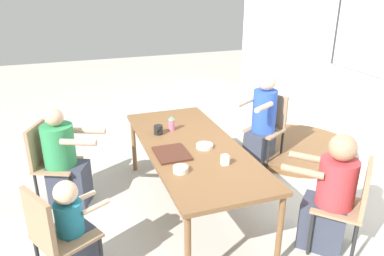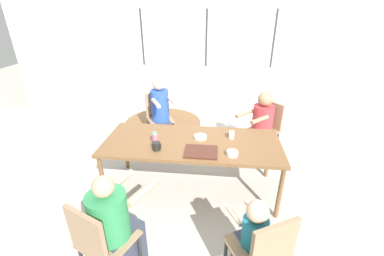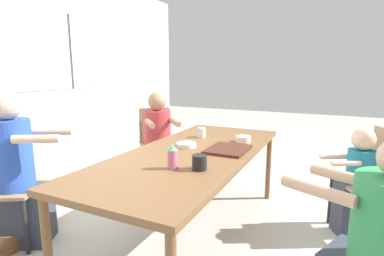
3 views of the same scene
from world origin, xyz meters
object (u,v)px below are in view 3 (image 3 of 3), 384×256
sippy_cup (173,156)px  bowl_cereal (243,139)px  bowl_white_shallow (186,145)px  coffee_mug (200,162)px  person_man_teal_shirt (159,142)px  milk_carton_small (201,132)px  chair_for_man_teal_shirt (156,137)px  person_woman_green_shirt (18,174)px  chair_for_toddler (376,173)px  person_toddler (355,185)px

sippy_cup → bowl_cereal: bearing=-11.9°
bowl_white_shallow → bowl_cereal: bearing=-43.6°
coffee_mug → bowl_white_shallow: bearing=35.1°
person_man_teal_shirt → milk_carton_small: size_ratio=11.89×
chair_for_man_teal_shirt → person_man_teal_shirt: size_ratio=0.80×
person_woman_green_shirt → coffee_mug: 1.42m
chair_for_toddler → person_man_teal_shirt: bearing=55.4°
person_man_teal_shirt → bowl_white_shallow: size_ratio=6.74×
coffee_mug → sippy_cup: (-0.06, 0.16, 0.03)m
person_man_teal_shirt → person_toddler: size_ratio=1.23×
chair_for_man_teal_shirt → bowl_cereal: chair_for_man_teal_shirt is taller
person_man_teal_shirt → chair_for_man_teal_shirt: bearing=-90.0°
coffee_mug → milk_carton_small: size_ratio=1.09×
chair_for_toddler → sippy_cup: 1.69m
chair_for_man_teal_shirt → bowl_cereal: bearing=111.5°
coffee_mug → bowl_cereal: coffee_mug is taller
person_man_teal_shirt → coffee_mug: 1.76m
person_man_teal_shirt → sippy_cup: bearing=81.7°
chair_for_man_teal_shirt → bowl_cereal: (-0.60, -1.28, 0.22)m
sippy_cup → milk_carton_small: bearing=12.9°
person_woman_green_shirt → coffee_mug: (0.26, -1.38, 0.21)m
milk_carton_small → bowl_white_shallow: (-0.38, -0.04, -0.03)m
person_man_teal_shirt → bowl_white_shallow: (-0.85, -0.81, 0.24)m
person_toddler → bowl_white_shallow: bearing=84.7°
chair_for_man_teal_shirt → person_man_teal_shirt: person_man_teal_shirt is taller
person_woman_green_shirt → bowl_cereal: person_woman_green_shirt is taller
person_man_teal_shirt → sippy_cup: person_man_teal_shirt is taller
sippy_cup → milk_carton_small: (0.91, 0.21, -0.03)m
chair_for_man_teal_shirt → milk_carton_small: (-0.59, -0.88, 0.24)m
sippy_cup → person_woman_green_shirt: bearing=99.6°
person_man_teal_shirt → bowl_white_shallow: 1.20m
chair_for_man_teal_shirt → coffee_mug: chair_for_man_teal_shirt is taller
coffee_mug → chair_for_toddler: bearing=-44.9°
chair_for_man_teal_shirt → milk_carton_small: size_ratio=9.55×
person_woman_green_shirt → sippy_cup: bearing=70.3°
chair_for_man_teal_shirt → bowl_cereal: 1.43m
person_man_teal_shirt → coffee_mug: (-1.32, -1.14, 0.27)m
chair_for_toddler → person_woman_green_shirt: size_ratio=0.73×
chair_for_toddler → milk_carton_small: chair_for_toddler is taller
chair_for_toddler → person_toddler: 0.19m
bowl_white_shallow → bowl_cereal: 0.53m
chair_for_toddler → person_toddler: bearing=90.0°
person_woman_green_shirt → bowl_white_shallow: person_woman_green_shirt is taller
chair_for_toddler → person_man_teal_shirt: 2.22m
chair_for_toddler → bowl_cereal: bearing=74.0°
person_man_teal_shirt → coffee_mug: bearing=87.0°
person_woman_green_shirt → bowl_white_shallow: size_ratio=7.43×
chair_for_man_teal_shirt → chair_for_toddler: same height
person_woman_green_shirt → person_man_teal_shirt: (1.59, -0.24, -0.06)m
chair_for_toddler → person_woman_green_shirt: person_woman_green_shirt is taller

